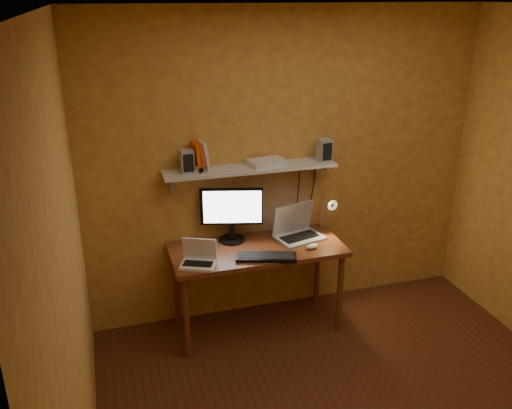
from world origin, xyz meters
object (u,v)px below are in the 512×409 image
object	(u,v)px
monitor	(232,212)
laptop	(296,229)
speaker_right	(324,150)
wall_shelf	(251,169)
shelf_camera	(201,169)
mouse	(312,246)
speaker_left	(187,161)
netbook	(199,258)
keyboard	(266,257)
desk_lamp	(328,209)
desk	(257,257)
router	(266,162)

from	to	relation	value
monitor	laptop	size ratio (longest dim) A/B	1.15
laptop	speaker_right	distance (m)	0.69
wall_shelf	shelf_camera	xyz separation A→B (m)	(-0.41, -0.05, 0.05)
monitor	laptop	bearing A→B (deg)	5.99
mouse	speaker_left	xyz separation A→B (m)	(-0.93, 0.33, 0.70)
monitor	speaker_right	bearing A→B (deg)	13.99
laptop	shelf_camera	world-z (taller)	shelf_camera
shelf_camera	mouse	bearing A→B (deg)	-18.55
netbook	wall_shelf	bearing A→B (deg)	57.69
shelf_camera	laptop	bearing A→B (deg)	-2.41
keyboard	desk_lamp	distance (m)	0.75
wall_shelf	laptop	size ratio (longest dim) A/B	3.21
keyboard	desk_lamp	xyz separation A→B (m)	(0.65, 0.33, 0.20)
wall_shelf	speaker_left	bearing A→B (deg)	-179.90
desk	mouse	size ratio (longest dim) A/B	13.81
monitor	netbook	distance (m)	0.52
netbook	keyboard	size ratio (longest dim) A/B	0.67
keyboard	router	xyz separation A→B (m)	(0.13, 0.40, 0.64)
netbook	router	world-z (taller)	router
netbook	desk	bearing A→B (deg)	39.87
desk	laptop	world-z (taller)	laptop
monitor	speaker_left	xyz separation A→B (m)	(-0.34, 0.00, 0.46)
speaker_left	speaker_right	xyz separation A→B (m)	(1.13, -0.01, 0.00)
desk_lamp	netbook	bearing A→B (deg)	-166.92
wall_shelf	speaker_left	size ratio (longest dim) A/B	7.80
keyboard	desk	bearing A→B (deg)	110.47
desk	keyboard	world-z (taller)	keyboard
mouse	netbook	bearing A→B (deg)	163.16
desk	speaker_right	distance (m)	1.03
desk_lamp	shelf_camera	world-z (taller)	shelf_camera
mouse	shelf_camera	distance (m)	1.08
monitor	desk_lamp	distance (m)	0.83
wall_shelf	desk_lamp	distance (m)	0.77
speaker_right	desk_lamp	bearing A→B (deg)	-61.47
keyboard	shelf_camera	distance (m)	0.84
speaker_right	keyboard	bearing A→B (deg)	-153.46
wall_shelf	mouse	distance (m)	0.80
laptop	shelf_camera	bearing A→B (deg)	163.23
wall_shelf	monitor	world-z (taller)	wall_shelf
netbook	shelf_camera	xyz separation A→B (m)	(0.10, 0.28, 0.60)
monitor	router	size ratio (longest dim) A/B	1.76
desk_lamp	speaker_left	xyz separation A→B (m)	(-1.17, 0.07, 0.51)
wall_shelf	monitor	size ratio (longest dim) A/B	2.80
monitor	router	distance (m)	0.49
speaker_left	desk	bearing A→B (deg)	-23.13
router	netbook	bearing A→B (deg)	-151.71
mouse	router	xyz separation A→B (m)	(-0.28, 0.34, 0.63)
speaker_left	speaker_right	world-z (taller)	speaker_right
netbook	laptop	bearing A→B (deg)	39.84
laptop	router	world-z (taller)	router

